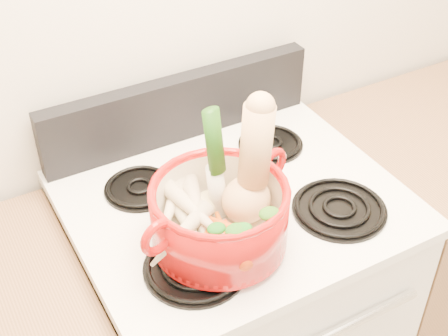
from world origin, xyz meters
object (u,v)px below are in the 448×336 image
stove_body (233,326)px  dutch_oven (219,216)px  squash (247,166)px  leek (217,164)px

stove_body → dutch_oven: dutch_oven is taller
dutch_oven → squash: size_ratio=1.04×
leek → dutch_oven: bearing=-130.2°
squash → stove_body: bearing=57.7°
dutch_oven → squash: squash is taller
stove_body → squash: (-0.04, -0.11, 0.68)m
dutch_oven → leek: leek is taller
dutch_oven → leek: 0.11m
squash → dutch_oven: bearing=175.6°
stove_body → dutch_oven: size_ratio=3.14×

